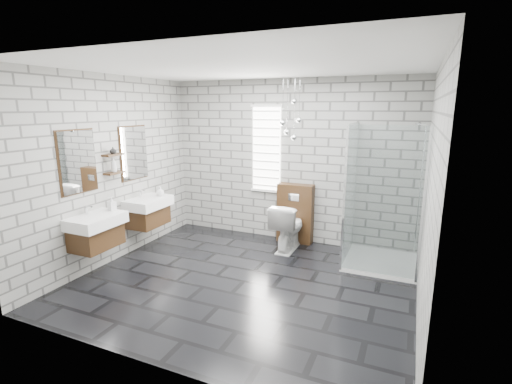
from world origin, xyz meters
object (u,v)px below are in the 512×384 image
Objects in this scene: shower_enclosure at (375,233)px; toilet at (288,227)px; cistern_panel at (295,213)px; vanity_right at (146,204)px; vanity_left at (94,222)px.

shower_enclosure reaches higher than toilet.
toilet is (0.00, -0.39, -0.12)m from cistern_panel.
cistern_panel is 0.49× the size of shower_enclosure.
vanity_right is 2.43m from cistern_panel.
cistern_panel is 1.44m from shower_enclosure.
vanity_right is at bearing 90.00° from vanity_left.
toilet is (2.07, 1.92, -0.37)m from vanity_left.
vanity_right is 2.05× the size of toilet.
shower_enclosure is 2.65× the size of toilet.
toilet is at bearing 42.90° from vanity_left.
cistern_panel is (2.07, 1.25, -0.26)m from vanity_right.
vanity_left reaches higher than toilet.
shower_enclosure is (3.41, 1.79, -0.25)m from vanity_left.
vanity_right reaches higher than cistern_panel.
shower_enclosure is at bearing 27.71° from vanity_left.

